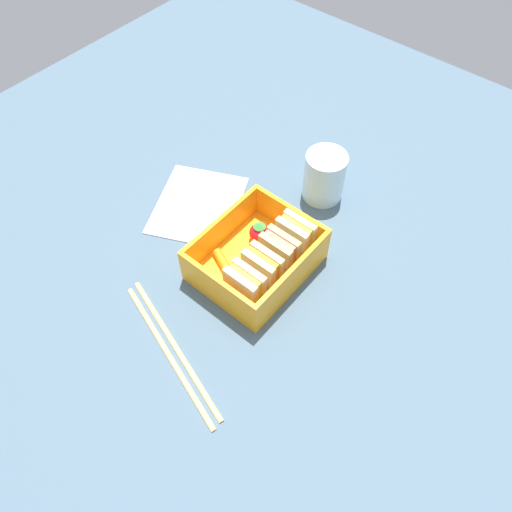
# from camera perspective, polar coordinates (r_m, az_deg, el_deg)

# --- Properties ---
(ground_plane) EXTENTS (1.20, 1.20, 0.02)m
(ground_plane) POSITION_cam_1_polar(r_m,az_deg,el_deg) (0.68, 0.00, -1.82)
(ground_plane) COLOR #425869
(bento_tray) EXTENTS (0.15, 0.13, 0.01)m
(bento_tray) POSITION_cam_1_polar(r_m,az_deg,el_deg) (0.67, 0.00, -1.05)
(bento_tray) COLOR orange
(bento_tray) RESTS_ON ground_plane
(bento_rim) EXTENTS (0.15, 0.13, 0.05)m
(bento_rim) POSITION_cam_1_polar(r_m,az_deg,el_deg) (0.65, 0.00, 0.44)
(bento_rim) COLOR orange
(bento_rim) RESTS_ON bento_tray
(sandwich_left) EXTENTS (0.03, 0.05, 0.06)m
(sandwich_left) POSITION_cam_1_polar(r_m,az_deg,el_deg) (0.66, 4.47, 2.27)
(sandwich_left) COLOR beige
(sandwich_left) RESTS_ON bento_tray
(sandwich_center_left) EXTENTS (0.03, 0.05, 0.06)m
(sandwich_center_left) POSITION_cam_1_polar(r_m,az_deg,el_deg) (0.64, 2.65, 0.46)
(sandwich_center_left) COLOR tan
(sandwich_center_left) RESTS_ON bento_tray
(sandwich_center) EXTENTS (0.03, 0.05, 0.06)m
(sandwich_center) POSITION_cam_1_polar(r_m,az_deg,el_deg) (0.63, 0.74, -1.46)
(sandwich_center) COLOR #E4C07B
(sandwich_center) RESTS_ON bento_tray
(sandwich_center_right) EXTENTS (0.03, 0.05, 0.06)m
(sandwich_center_right) POSITION_cam_1_polar(r_m,az_deg,el_deg) (0.61, -1.27, -3.46)
(sandwich_center_right) COLOR #E5C281
(sandwich_center_right) RESTS_ON bento_tray
(strawberry_far_left) EXTENTS (0.03, 0.03, 0.03)m
(strawberry_far_left) POSITION_cam_1_polar(r_m,az_deg,el_deg) (0.68, 0.40, 2.70)
(strawberry_far_left) COLOR red
(strawberry_far_left) RESTS_ON bento_tray
(carrot_stick_far_left) EXTENTS (0.03, 0.05, 0.01)m
(carrot_stick_far_left) POSITION_cam_1_polar(r_m,az_deg,el_deg) (0.66, -3.68, -0.94)
(carrot_stick_far_left) COLOR orange
(carrot_stick_far_left) RESTS_ON bento_tray
(chopstick_pair) EXTENTS (0.08, 0.21, 0.01)m
(chopstick_pair) POSITION_cam_1_polar(r_m,az_deg,el_deg) (0.62, -9.48, -10.62)
(chopstick_pair) COLOR tan
(chopstick_pair) RESTS_ON ground_plane
(drinking_glass) EXTENTS (0.06, 0.06, 0.08)m
(drinking_glass) POSITION_cam_1_polar(r_m,az_deg,el_deg) (0.74, 7.81, 9.01)
(drinking_glass) COLOR silver
(drinking_glass) RESTS_ON ground_plane
(folded_napkin) EXTENTS (0.18, 0.17, 0.00)m
(folded_napkin) POSITION_cam_1_polar(r_m,az_deg,el_deg) (0.75, -6.67, 5.88)
(folded_napkin) COLOR silver
(folded_napkin) RESTS_ON ground_plane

